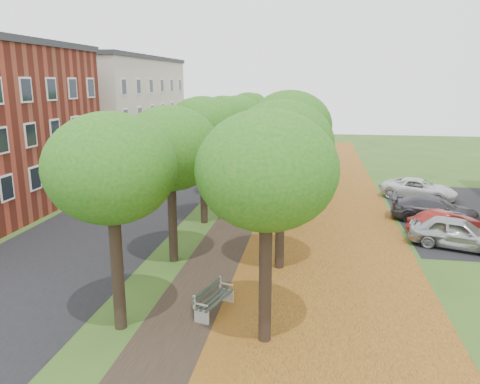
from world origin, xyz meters
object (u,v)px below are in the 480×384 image
at_px(car_silver, 457,233).
at_px(car_red, 447,224).
at_px(car_grey, 435,209).
at_px(car_white, 419,189).
at_px(bench, 213,299).

distance_m(car_silver, car_red, 1.91).
height_order(car_silver, car_red, car_silver).
height_order(car_grey, car_white, car_grey).
xyz_separation_m(car_silver, car_white, (0.25, 10.06, -0.08)).
distance_m(car_red, car_grey, 2.69).
bearing_deg(car_silver, bench, 148.40).
relative_size(car_red, car_white, 0.80).
distance_m(car_grey, car_white, 5.47).
relative_size(car_grey, car_white, 0.99).
distance_m(car_silver, car_white, 10.06).
xyz_separation_m(car_silver, car_grey, (0.00, 4.60, -0.05)).
relative_size(bench, car_white, 0.41).
xyz_separation_m(bench, car_silver, (10.39, 8.28, 0.28)).
distance_m(bench, car_grey, 16.55).
xyz_separation_m(car_red, car_white, (0.25, 8.15, 0.03)).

